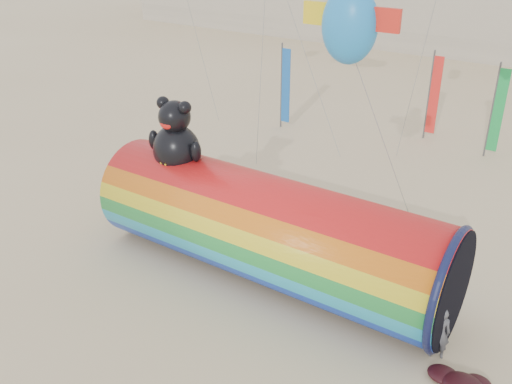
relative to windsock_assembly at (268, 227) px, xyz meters
The scene contains 4 objects.
ground 2.85m from the windsock_assembly, behind, with size 160.00×160.00×0.00m, color #CCB58C.
windsock_assembly is the anchor object (origin of this frame).
kite_handler 6.70m from the windsock_assembly, ahead, with size 0.65×0.43×1.78m, color #4F4F55.
festival_banners 15.91m from the windsock_assembly, 95.02° to the left, with size 12.44×3.21×5.20m.
Camera 1 is at (11.58, -14.75, 12.03)m, focal length 40.00 mm.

